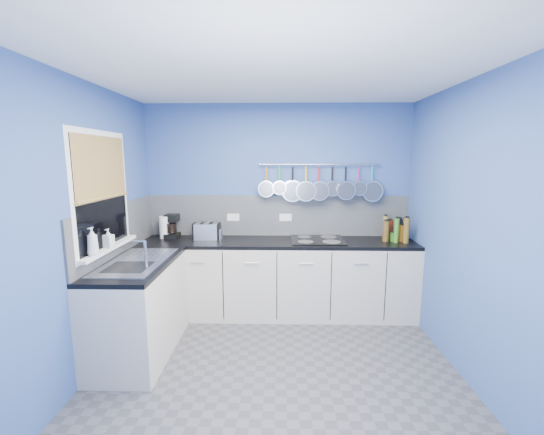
{
  "coord_description": "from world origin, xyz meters",
  "views": [
    {
      "loc": [
        0.04,
        -2.85,
        1.85
      ],
      "look_at": [
        -0.05,
        0.75,
        1.25
      ],
      "focal_mm": 23.43,
      "sensor_mm": 36.0,
      "label": 1
    }
  ],
  "objects_px": {
    "toaster": "(207,231)",
    "hob": "(317,240)",
    "canister": "(219,234)",
    "coffee_maker": "(172,226)",
    "paper_towel": "(164,227)",
    "soap_bottle_a": "(92,241)",
    "soap_bottle_b": "(108,238)"
  },
  "relations": [
    {
      "from": "toaster",
      "to": "hob",
      "type": "relative_size",
      "value": 0.48
    },
    {
      "from": "paper_towel",
      "to": "hob",
      "type": "relative_size",
      "value": 0.43
    },
    {
      "from": "canister",
      "to": "hob",
      "type": "height_order",
      "value": "canister"
    },
    {
      "from": "toaster",
      "to": "hob",
      "type": "bearing_deg",
      "value": -8.89
    },
    {
      "from": "canister",
      "to": "coffee_maker",
      "type": "bearing_deg",
      "value": 173.93
    },
    {
      "from": "soap_bottle_a",
      "to": "canister",
      "type": "relative_size",
      "value": 2.03
    },
    {
      "from": "paper_towel",
      "to": "coffee_maker",
      "type": "distance_m",
      "value": 0.09
    },
    {
      "from": "canister",
      "to": "hob",
      "type": "bearing_deg",
      "value": -1.95
    },
    {
      "from": "soap_bottle_a",
      "to": "canister",
      "type": "height_order",
      "value": "soap_bottle_a"
    },
    {
      "from": "toaster",
      "to": "coffee_maker",
      "type": "bearing_deg",
      "value": 164.7
    },
    {
      "from": "paper_towel",
      "to": "toaster",
      "type": "xyz_separation_m",
      "value": [
        0.52,
        -0.04,
        -0.04
      ]
    },
    {
      "from": "soap_bottle_a",
      "to": "toaster",
      "type": "distance_m",
      "value": 1.47
    },
    {
      "from": "soap_bottle_a",
      "to": "hob",
      "type": "relative_size",
      "value": 0.39
    },
    {
      "from": "soap_bottle_a",
      "to": "hob",
      "type": "xyz_separation_m",
      "value": [
        2.0,
        1.24,
        -0.26
      ]
    },
    {
      "from": "coffee_maker",
      "to": "toaster",
      "type": "distance_m",
      "value": 0.44
    },
    {
      "from": "soap_bottle_b",
      "to": "hob",
      "type": "relative_size",
      "value": 0.28
    },
    {
      "from": "coffee_maker",
      "to": "hob",
      "type": "distance_m",
      "value": 1.76
    },
    {
      "from": "toaster",
      "to": "hob",
      "type": "height_order",
      "value": "toaster"
    },
    {
      "from": "soap_bottle_b",
      "to": "canister",
      "type": "bearing_deg",
      "value": 50.37
    },
    {
      "from": "soap_bottle_a",
      "to": "paper_towel",
      "type": "height_order",
      "value": "soap_bottle_a"
    },
    {
      "from": "toaster",
      "to": "hob",
      "type": "distance_m",
      "value": 1.32
    },
    {
      "from": "soap_bottle_a",
      "to": "paper_towel",
      "type": "xyz_separation_m",
      "value": [
        0.17,
        1.32,
        -0.14
      ]
    },
    {
      "from": "soap_bottle_b",
      "to": "hob",
      "type": "bearing_deg",
      "value": 25.86
    },
    {
      "from": "soap_bottle_a",
      "to": "canister",
      "type": "xyz_separation_m",
      "value": [
        0.84,
        1.28,
        -0.21
      ]
    },
    {
      "from": "soap_bottle_b",
      "to": "paper_towel",
      "type": "bearing_deg",
      "value": 80.92
    },
    {
      "from": "soap_bottle_a",
      "to": "paper_towel",
      "type": "distance_m",
      "value": 1.34
    },
    {
      "from": "toaster",
      "to": "canister",
      "type": "xyz_separation_m",
      "value": [
        0.15,
        0.0,
        -0.04
      ]
    },
    {
      "from": "coffee_maker",
      "to": "toaster",
      "type": "bearing_deg",
      "value": -5.42
    },
    {
      "from": "toaster",
      "to": "canister",
      "type": "distance_m",
      "value": 0.15
    },
    {
      "from": "paper_towel",
      "to": "hob",
      "type": "bearing_deg",
      "value": -2.41
    },
    {
      "from": "soap_bottle_a",
      "to": "coffee_maker",
      "type": "xyz_separation_m",
      "value": [
        0.25,
        1.35,
        -0.13
      ]
    },
    {
      "from": "coffee_maker",
      "to": "hob",
      "type": "height_order",
      "value": "coffee_maker"
    }
  ]
}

